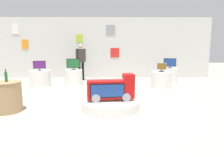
{
  "coord_description": "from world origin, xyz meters",
  "views": [
    {
      "loc": [
        0.32,
        -5.49,
        1.6
      ],
      "look_at": [
        0.38,
        -0.13,
        0.76
      ],
      "focal_mm": 32.28,
      "sensor_mm": 36.0,
      "label": 1
    }
  ],
  "objects": [
    {
      "name": "tv_on_far_right",
      "position": [
        -1.22,
        3.01,
        0.9
      ],
      "size": [
        0.58,
        0.21,
        0.46
      ],
      "color": "black",
      "rests_on": "display_pedestal_far_right"
    },
    {
      "name": "ground_plane",
      "position": [
        0.0,
        0.0,
        0.0
      ],
      "size": [
        30.0,
        30.0,
        0.0
      ],
      "primitive_type": "plane",
      "color": "#A8A091"
    },
    {
      "name": "tv_on_center_rear",
      "position": [
        2.32,
        2.25,
        0.82
      ],
      "size": [
        0.38,
        0.23,
        0.35
      ],
      "color": "black",
      "rests_on": "display_pedestal_center_rear"
    },
    {
      "name": "tv_on_left_rear",
      "position": [
        -2.56,
        2.75,
        0.87
      ],
      "size": [
        0.49,
        0.17,
        0.39
      ],
      "color": "black",
      "rests_on": "display_pedestal_left_rear"
    },
    {
      "name": "display_pedestal_far_right",
      "position": [
        -1.22,
        3.02,
        0.32
      ],
      "size": [
        0.73,
        0.73,
        0.65
      ],
      "primitive_type": "cylinder",
      "color": "silver",
      "rests_on": "ground"
    },
    {
      "name": "bottle_on_side_table",
      "position": [
        -2.22,
        -0.6,
        0.88
      ],
      "size": [
        0.07,
        0.07,
        0.32
      ],
      "color": "#195926",
      "rests_on": "side_table_round"
    },
    {
      "name": "tv_on_right_rear",
      "position": [
        3.06,
        3.63,
        0.88
      ],
      "size": [
        0.54,
        0.23,
        0.44
      ],
      "color": "black",
      "rests_on": "display_pedestal_right_rear"
    },
    {
      "name": "display_pedestal_left_rear",
      "position": [
        -2.56,
        2.76,
        0.32
      ],
      "size": [
        0.84,
        0.84,
        0.65
      ],
      "primitive_type": "cylinder",
      "color": "silver",
      "rests_on": "ground"
    },
    {
      "name": "shopper_browsing_near_truck",
      "position": [
        -1.06,
        4.16,
        1.03
      ],
      "size": [
        0.44,
        0.4,
        1.75
      ],
      "color": "black",
      "rests_on": "ground"
    },
    {
      "name": "main_display_pedestal",
      "position": [
        0.34,
        -0.42,
        0.12
      ],
      "size": [
        1.52,
        1.52,
        0.24
      ],
      "primitive_type": "cylinder",
      "color": "silver",
      "rests_on": "ground"
    },
    {
      "name": "display_pedestal_center_rear",
      "position": [
        2.32,
        2.25,
        0.32
      ],
      "size": [
        0.77,
        0.77,
        0.65
      ],
      "primitive_type": "cylinder",
      "color": "silver",
      "rests_on": "ground"
    },
    {
      "name": "novelty_firetruck_tv",
      "position": [
        0.36,
        -0.43,
        0.52
      ],
      "size": [
        1.23,
        0.53,
        0.68
      ],
      "color": "gray",
      "rests_on": "main_display_pedestal"
    },
    {
      "name": "side_table_round",
      "position": [
        -2.25,
        -0.59,
        0.39
      ],
      "size": [
        0.74,
        0.74,
        0.75
      ],
      "color": "#9E7F56",
      "rests_on": "ground"
    },
    {
      "name": "display_pedestal_right_rear",
      "position": [
        3.06,
        3.63,
        0.32
      ],
      "size": [
        0.73,
        0.73,
        0.65
      ],
      "primitive_type": "cylinder",
      "color": "silver",
      "rests_on": "ground"
    },
    {
      "name": "back_wall_display",
      "position": [
        -0.01,
        5.01,
        1.54
      ],
      "size": [
        11.02,
        0.13,
        3.08
      ],
      "color": "silver",
      "rests_on": "ground"
    }
  ]
}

